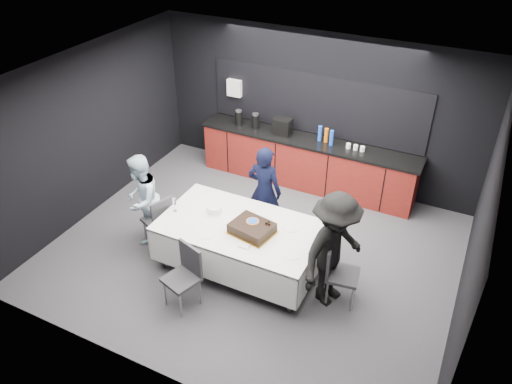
# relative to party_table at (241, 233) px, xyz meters

# --- Properties ---
(ground) EXTENTS (6.00, 6.00, 0.00)m
(ground) POSITION_rel_party_table_xyz_m (0.00, 0.40, -0.64)
(ground) COLOR #444349
(ground) RESTS_ON ground
(room_shell) EXTENTS (6.04, 5.04, 2.82)m
(room_shell) POSITION_rel_party_table_xyz_m (0.00, 0.40, 1.22)
(room_shell) COLOR white
(room_shell) RESTS_ON ground
(kitchenette) EXTENTS (4.10, 0.64, 2.05)m
(kitchenette) POSITION_rel_party_table_xyz_m (-0.02, 2.62, -0.10)
(kitchenette) COLOR maroon
(kitchenette) RESTS_ON ground
(party_table) EXTENTS (2.32, 1.32, 0.78)m
(party_table) POSITION_rel_party_table_xyz_m (0.00, 0.00, 0.00)
(party_table) COLOR #99999E
(party_table) RESTS_ON ground
(cake_assembly) EXTENTS (0.67, 0.58, 0.18)m
(cake_assembly) POSITION_rel_party_table_xyz_m (0.22, -0.07, 0.21)
(cake_assembly) COLOR gold
(cake_assembly) RESTS_ON party_table
(plate_stack) EXTENTS (0.22, 0.22, 0.10)m
(plate_stack) POSITION_rel_party_table_xyz_m (-0.49, 0.12, 0.19)
(plate_stack) COLOR white
(plate_stack) RESTS_ON party_table
(loose_plate_near) EXTENTS (0.22, 0.22, 0.01)m
(loose_plate_near) POSITION_rel_party_table_xyz_m (-0.33, -0.41, 0.14)
(loose_plate_near) COLOR white
(loose_plate_near) RESTS_ON party_table
(loose_plate_right_a) EXTENTS (0.22, 0.22, 0.01)m
(loose_plate_right_a) POSITION_rel_party_table_xyz_m (0.67, 0.26, 0.14)
(loose_plate_right_a) COLOR white
(loose_plate_right_a) RESTS_ON party_table
(loose_plate_right_b) EXTENTS (0.22, 0.22, 0.01)m
(loose_plate_right_b) POSITION_rel_party_table_xyz_m (0.91, -0.27, 0.14)
(loose_plate_right_b) COLOR white
(loose_plate_right_b) RESTS_ON party_table
(loose_plate_far) EXTENTS (0.18, 0.18, 0.01)m
(loose_plate_far) POSITION_rel_party_table_xyz_m (0.15, 0.35, 0.14)
(loose_plate_far) COLOR white
(loose_plate_far) RESTS_ON party_table
(fork_pile) EXTENTS (0.15, 0.10, 0.02)m
(fork_pile) POSITION_rel_party_table_xyz_m (0.27, -0.40, 0.15)
(fork_pile) COLOR white
(fork_pile) RESTS_ON party_table
(champagne_flute) EXTENTS (0.06, 0.06, 0.22)m
(champagne_flute) POSITION_rel_party_table_xyz_m (-1.03, -0.12, 0.30)
(champagne_flute) COLOR white
(champagne_flute) RESTS_ON party_table
(chair_left) EXTENTS (0.54, 0.54, 0.92)m
(chair_left) POSITION_rel_party_table_xyz_m (-1.33, -0.10, -0.11)
(chair_left) COLOR #2D2D32
(chair_left) RESTS_ON ground
(chair_right) EXTENTS (0.48, 0.48, 0.92)m
(chair_right) POSITION_rel_party_table_xyz_m (1.47, 0.00, -0.11)
(chair_right) COLOR #2D2D32
(chair_right) RESTS_ON ground
(chair_near) EXTENTS (0.53, 0.53, 0.92)m
(chair_near) POSITION_rel_party_table_xyz_m (-0.33, -0.95, -0.11)
(chair_near) COLOR #2D2D32
(chair_near) RESTS_ON ground
(person_center) EXTENTS (0.57, 0.37, 1.55)m
(person_center) POSITION_rel_party_table_xyz_m (-0.08, 0.96, 0.13)
(person_center) COLOR black
(person_center) RESTS_ON ground
(person_left) EXTENTS (0.75, 0.86, 1.49)m
(person_left) POSITION_rel_party_table_xyz_m (-1.70, -0.06, 0.10)
(person_left) COLOR silver
(person_left) RESTS_ON ground
(person_right) EXTENTS (0.97, 1.26, 1.72)m
(person_right) POSITION_rel_party_table_xyz_m (1.40, -0.04, 0.22)
(person_right) COLOR black
(person_right) RESTS_ON ground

